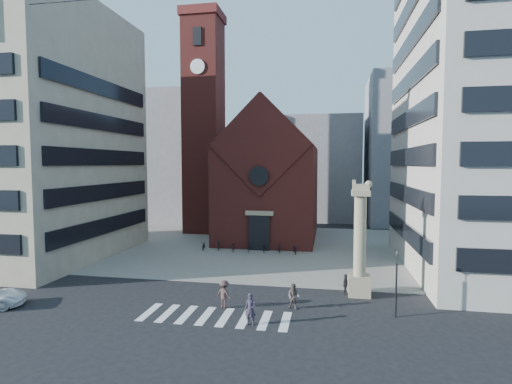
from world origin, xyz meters
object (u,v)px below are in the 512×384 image
lion_column (360,250)px  scooter_0 (204,246)px  pedestrian_0 (251,309)px  pedestrian_2 (345,284)px  traffic_light (396,282)px  pedestrian_1 (294,297)px

lion_column → scooter_0: (-16.30, 12.92, -2.91)m
pedestrian_0 → pedestrian_2: bearing=51.9°
traffic_light → scooter_0: (-18.29, 16.92, -1.74)m
lion_column → pedestrian_1: lion_column is taller
pedestrian_0 → scooter_0: bearing=117.9°
pedestrian_2 → pedestrian_1: bearing=156.1°
traffic_light → scooter_0: bearing=137.2°
traffic_light → pedestrian_0: bearing=-162.0°
traffic_light → pedestrian_0: 9.50m
traffic_light → pedestrian_1: 6.73m
pedestrian_0 → traffic_light: bearing=20.6°
traffic_light → pedestrian_2: 5.22m
pedestrian_1 → traffic_light: bearing=13.0°
traffic_light → scooter_0: traffic_light is taller
pedestrian_0 → pedestrian_1: size_ratio=1.11×
pedestrian_2 → pedestrian_0: bearing=158.7°
lion_column → scooter_0: bearing=141.6°
pedestrian_0 → pedestrian_2: 9.11m
pedestrian_0 → scooter_0: pedestrian_0 is taller
lion_column → traffic_light: lion_column is taller
traffic_light → scooter_0: 24.98m
pedestrian_0 → scooter_0: size_ratio=1.04×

